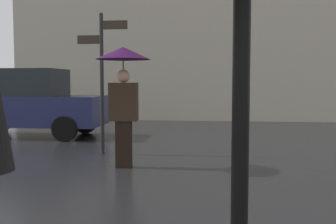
% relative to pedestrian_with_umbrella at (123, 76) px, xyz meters
% --- Properties ---
extents(pedestrian_with_umbrella, '(0.98, 0.98, 2.17)m').
position_rel_pedestrian_with_umbrella_xyz_m(pedestrian_with_umbrella, '(0.00, 0.00, 0.00)').
color(pedestrian_with_umbrella, black).
rests_on(pedestrian_with_umbrella, ground).
extents(parked_car_left, '(4.19, 1.87, 1.92)m').
position_rel_pedestrian_with_umbrella_xyz_m(parked_car_left, '(-3.66, 3.78, -0.67)').
color(parked_car_left, '#1E234C').
rests_on(parked_car_left, ground).
extents(street_signpost, '(1.08, 0.08, 2.99)m').
position_rel_pedestrian_with_umbrella_xyz_m(street_signpost, '(-0.75, 1.29, 0.17)').
color(street_signpost, black).
rests_on(street_signpost, ground).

